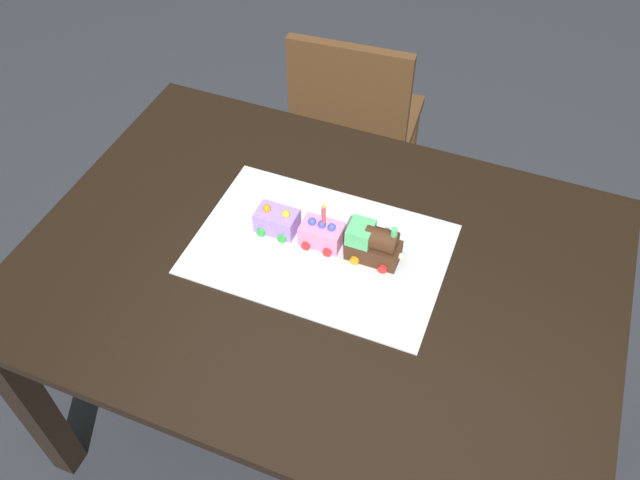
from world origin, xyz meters
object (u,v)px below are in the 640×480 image
Objects in this scene: cake_car_gondola_lavender at (277,221)px; cake_locomotive at (373,244)px; dining_table at (319,289)px; chair at (355,126)px; birthday_candle at (324,213)px; cake_car_caboose_bubblegum at (322,234)px.

cake_locomotive is at bearing 180.00° from cake_car_gondola_lavender.
cake_locomotive is at bearing -152.52° from dining_table.
chair is 6.14× the size of cake_locomotive.
cake_locomotive is 2.23× the size of birthday_candle.
cake_car_caboose_bubblegum is at bearing -0.00° from birthday_candle.
chair and cake_locomotive have the same top height.
cake_car_gondola_lavender is at bearing -23.50° from dining_table.
cake_car_gondola_lavender is (0.13, -0.06, 0.14)m from dining_table.
chair is 0.83m from cake_car_gondola_lavender.
chair is 0.89m from cake_locomotive.
cake_locomotive is 1.40× the size of cake_car_caboose_bubblegum.
dining_table is at bearing 98.95° from chair.
cake_car_caboose_bubblegum is at bearing -74.21° from dining_table.
birthday_candle is at bearing 180.00° from cake_car_caboose_bubblegum.
cake_car_gondola_lavender is at bearing -0.00° from birthday_candle.
cake_car_caboose_bubblegum is (-0.18, 0.77, 0.30)m from chair.
cake_car_caboose_bubblegum is 0.12m from cake_car_gondola_lavender.
cake_car_caboose_bubblegum and cake_car_gondola_lavender have the same top height.
dining_table is 22.29× the size of birthday_candle.
cake_car_gondola_lavender is at bearing 0.00° from cake_car_caboose_bubblegum.
dining_table is 0.87m from chair.
cake_locomotive reaches higher than cake_car_caboose_bubblegum.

